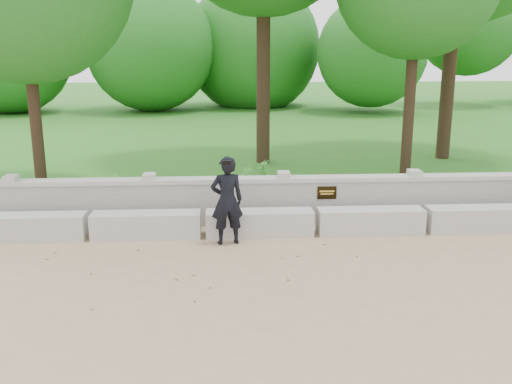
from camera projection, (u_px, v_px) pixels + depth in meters
ground at (336, 274)px, 8.41m from camera, size 80.00×80.00×0.00m
lawn at (264, 132)px, 21.94m from camera, size 40.00×22.00×0.25m
concrete_bench at (315, 222)px, 10.20m from camera, size 11.90×0.45×0.45m
parapet_wall at (310, 199)px, 10.82m from camera, size 12.50×0.35×0.90m
man_main at (227, 200)px, 9.58m from camera, size 0.61×0.55×1.52m
shrub_a at (117, 189)px, 11.25m from camera, size 0.37×0.34×0.58m
shrub_b at (247, 180)px, 12.11m from camera, size 0.38×0.38×0.54m
shrub_d at (263, 173)px, 12.64m from camera, size 0.35×0.38×0.60m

